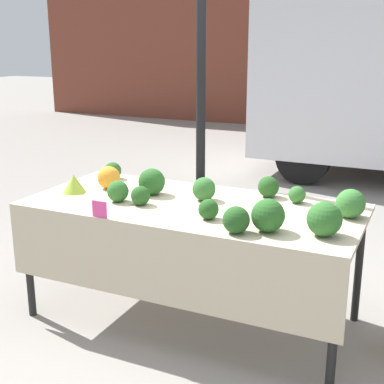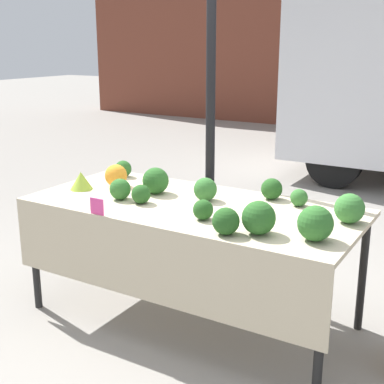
% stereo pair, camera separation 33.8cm
% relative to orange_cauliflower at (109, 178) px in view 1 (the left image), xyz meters
% --- Properties ---
extents(ground_plane, '(40.00, 40.00, 0.00)m').
position_rel_orange_cauliflower_xyz_m(ground_plane, '(0.69, -0.09, -0.88)').
color(ground_plane, gray).
extents(tent_pole, '(0.07, 0.07, 2.60)m').
position_rel_orange_cauliflower_xyz_m(tent_pole, '(0.45, 0.56, 0.41)').
color(tent_pole, black).
rests_on(tent_pole, ground_plane).
extents(market_table, '(2.13, 0.98, 0.80)m').
position_rel_orange_cauliflower_xyz_m(market_table, '(0.69, -0.16, -0.17)').
color(market_table, beige).
rests_on(market_table, ground_plane).
extents(orange_cauliflower, '(0.16, 0.16, 0.16)m').
position_rel_orange_cauliflower_xyz_m(orange_cauliflower, '(0.00, 0.00, 0.00)').
color(orange_cauliflower, orange).
rests_on(orange_cauliflower, market_table).
extents(romanesco_head, '(0.16, 0.16, 0.13)m').
position_rel_orange_cauliflower_xyz_m(romanesco_head, '(-0.16, -0.19, -0.02)').
color(romanesco_head, '#93B238').
rests_on(romanesco_head, market_table).
extents(broccoli_head_0, '(0.12, 0.12, 0.12)m').
position_rel_orange_cauliflower_xyz_m(broccoli_head_0, '(0.90, -0.32, -0.02)').
color(broccoli_head_0, '#23511E').
rests_on(broccoli_head_0, market_table).
extents(broccoli_head_1, '(0.19, 0.19, 0.19)m').
position_rel_orange_cauliflower_xyz_m(broccoli_head_1, '(1.57, -0.32, 0.01)').
color(broccoli_head_1, '#2D6628').
rests_on(broccoli_head_1, market_table).
extents(broccoli_head_2, '(0.14, 0.14, 0.14)m').
position_rel_orange_cauliflower_xyz_m(broccoli_head_2, '(0.23, -0.24, -0.01)').
color(broccoli_head_2, '#2D6628').
rests_on(broccoli_head_2, market_table).
extents(broccoli_head_3, '(0.17, 0.17, 0.17)m').
position_rel_orange_cauliflower_xyz_m(broccoli_head_3, '(1.64, 0.05, 0.01)').
color(broccoli_head_3, '#387533').
rests_on(broccoli_head_3, market_table).
extents(broccoli_head_4, '(0.15, 0.15, 0.15)m').
position_rel_orange_cauliflower_xyz_m(broccoli_head_4, '(0.72, 0.02, -0.00)').
color(broccoli_head_4, '#336B2D').
rests_on(broccoli_head_4, market_table).
extents(broccoli_head_5, '(0.14, 0.14, 0.14)m').
position_rel_orange_cauliflower_xyz_m(broccoli_head_5, '(1.08, 0.27, -0.01)').
color(broccoli_head_5, '#23511E').
rests_on(broccoli_head_5, market_table).
extents(broccoli_head_6, '(0.11, 0.11, 0.11)m').
position_rel_orange_cauliflower_xyz_m(broccoli_head_6, '(1.29, 0.21, -0.02)').
color(broccoli_head_6, '#336B2D').
rests_on(broccoli_head_6, market_table).
extents(broccoli_head_7, '(0.15, 0.15, 0.15)m').
position_rel_orange_cauliflower_xyz_m(broccoli_head_7, '(1.13, -0.48, -0.01)').
color(broccoli_head_7, '#23511E').
rests_on(broccoli_head_7, market_table).
extents(broccoli_head_8, '(0.12, 0.12, 0.12)m').
position_rel_orange_cauliflower_xyz_m(broccoli_head_8, '(0.40, -0.25, -0.02)').
color(broccoli_head_8, '#23511E').
rests_on(broccoli_head_8, market_table).
extents(broccoli_head_9, '(0.18, 0.18, 0.18)m').
position_rel_orange_cauliflower_xyz_m(broccoli_head_9, '(1.28, -0.38, 0.01)').
color(broccoli_head_9, '#285B23').
rests_on(broccoli_head_9, market_table).
extents(broccoli_head_10, '(0.13, 0.13, 0.13)m').
position_rel_orange_cauliflower_xyz_m(broccoli_head_10, '(-0.13, 0.25, -0.02)').
color(broccoli_head_10, '#285B23').
rests_on(broccoli_head_10, market_table).
extents(broccoli_head_11, '(0.18, 0.18, 0.18)m').
position_rel_orange_cauliflower_xyz_m(broccoli_head_11, '(0.35, -0.01, 0.01)').
color(broccoli_head_11, '#285B23').
rests_on(broccoli_head_11, market_table).
extents(price_sign, '(0.10, 0.01, 0.10)m').
position_rel_orange_cauliflower_xyz_m(price_sign, '(0.31, -0.57, -0.03)').
color(price_sign, '#EF4793').
rests_on(price_sign, market_table).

